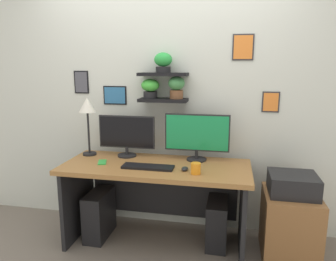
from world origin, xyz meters
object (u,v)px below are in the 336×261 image
(desk, at_px, (157,185))
(keyboard, at_px, (148,167))
(desk_lamp, at_px, (87,110))
(monitor_left, at_px, (127,134))
(cell_phone, at_px, (102,162))
(monitor_right, at_px, (197,135))
(computer_mouse, at_px, (185,169))
(computer_tower_right, at_px, (217,222))
(computer_tower_left, at_px, (99,214))
(coffee_mug, at_px, (196,168))
(drawer_cabinet, at_px, (289,225))
(printer, at_px, (293,184))

(desk, xyz_separation_m, keyboard, (-0.04, -0.16, 0.22))
(keyboard, height_order, desk_lamp, desk_lamp)
(monitor_left, relative_size, cell_phone, 3.89)
(desk, distance_m, monitor_right, 0.58)
(computer_mouse, bearing_deg, computer_tower_right, 36.47)
(computer_mouse, relative_size, desk_lamp, 0.16)
(computer_tower_left, bearing_deg, coffee_mug, -10.62)
(keyboard, height_order, cell_phone, keyboard)
(monitor_left, xyz_separation_m, drawer_cabinet, (1.49, -0.19, -0.68))
(printer, bearing_deg, monitor_right, 166.66)
(monitor_right, height_order, desk_lamp, desk_lamp)
(keyboard, relative_size, computer_mouse, 4.89)
(computer_mouse, bearing_deg, monitor_left, 152.27)
(keyboard, distance_m, cell_phone, 0.45)
(computer_tower_left, xyz_separation_m, computer_tower_right, (1.10, 0.09, -0.01))
(keyboard, relative_size, cell_phone, 3.14)
(monitor_right, bearing_deg, desk, -154.17)
(desk, height_order, coffee_mug, coffee_mug)
(monitor_left, relative_size, printer, 1.43)
(monitor_left, bearing_deg, keyboard, -47.49)
(printer, height_order, computer_tower_left, printer)
(computer_mouse, height_order, printer, computer_mouse)
(desk_lamp, height_order, printer, desk_lamp)
(desk, distance_m, computer_mouse, 0.39)
(monitor_right, relative_size, cell_phone, 4.20)
(desk_lamp, bearing_deg, desk, -10.31)
(keyboard, relative_size, coffee_mug, 4.89)
(computer_mouse, xyz_separation_m, computer_tower_left, (-0.83, 0.11, -0.54))
(desk, relative_size, keyboard, 3.73)
(desk, relative_size, drawer_cabinet, 2.91)
(computer_tower_right, bearing_deg, coffee_mug, -123.40)
(keyboard, distance_m, computer_mouse, 0.32)
(monitor_left, distance_m, computer_tower_left, 0.80)
(coffee_mug, xyz_separation_m, computer_tower_right, (0.17, 0.26, -0.59))
(monitor_right, xyz_separation_m, printer, (0.82, -0.19, -0.33))
(monitor_right, bearing_deg, keyboard, -140.05)
(monitor_left, relative_size, keyboard, 1.24)
(keyboard, xyz_separation_m, computer_tower_left, (-0.51, 0.11, -0.54))
(desk_lamp, xyz_separation_m, drawer_cabinet, (1.86, -0.16, -0.91))
(desk, xyz_separation_m, desk_lamp, (-0.71, 0.13, 0.65))
(monitor_right, xyz_separation_m, cell_phone, (-0.82, -0.25, -0.23))
(cell_phone, height_order, computer_tower_right, cell_phone)
(coffee_mug, relative_size, computer_tower_right, 0.22)
(drawer_cabinet, bearing_deg, printer, -90.00)
(keyboard, relative_size, drawer_cabinet, 0.78)
(drawer_cabinet, distance_m, computer_tower_left, 1.71)
(desk, height_order, printer, desk)
(monitor_right, height_order, cell_phone, monitor_right)
(cell_phone, height_order, coffee_mug, coffee_mug)
(cell_phone, distance_m, computer_tower_right, 1.17)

